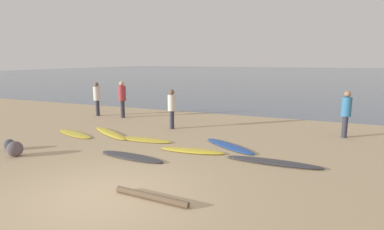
{
  "coord_description": "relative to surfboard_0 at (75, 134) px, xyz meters",
  "views": [
    {
      "loc": [
        4.14,
        -4.83,
        2.8
      ],
      "look_at": [
        -0.66,
        6.46,
        0.6
      ],
      "focal_mm": 29.11,
      "sensor_mm": 36.0,
      "label": 1
    }
  ],
  "objects": [
    {
      "name": "ground_plane",
      "position": [
        4.41,
        6.05,
        -0.13
      ],
      "size": [
        120.0,
        120.0,
        0.2
      ],
      "primitive_type": "cube",
      "color": "tan",
      "rests_on": "ground"
    },
    {
      "name": "ocean_water",
      "position": [
        4.41,
        56.43,
        -0.03
      ],
      "size": [
        140.0,
        100.0,
        0.01
      ],
      "primitive_type": "cube",
      "color": "slate",
      "rests_on": "ground"
    },
    {
      "name": "surfboard_0",
      "position": [
        0.0,
        0.0,
        0.0
      ],
      "size": [
        2.19,
        1.18,
        0.06
      ],
      "primitive_type": "ellipsoid",
      "rotation": [
        0.0,
        0.0,
        -0.32
      ],
      "color": "yellow",
      "rests_on": "ground"
    },
    {
      "name": "surfboard_1",
      "position": [
        1.19,
        0.59,
        0.01
      ],
      "size": [
        2.47,
        1.67,
        0.09
      ],
      "primitive_type": "ellipsoid",
      "rotation": [
        0.0,
        0.0,
        -0.52
      ],
      "color": "yellow",
      "rests_on": "ground"
    },
    {
      "name": "surfboard_2",
      "position": [
        2.82,
        0.28,
        -0.0
      ],
      "size": [
        2.25,
        0.65,
        0.06
      ],
      "primitive_type": "ellipsoid",
      "rotation": [
        0.0,
        0.0,
        0.04
      ],
      "color": "yellow",
      "rests_on": "ground"
    },
    {
      "name": "surfboard_3",
      "position": [
        3.58,
        -1.53,
        0.01
      ],
      "size": [
        2.24,
        0.72,
        0.08
      ],
      "primitive_type": "ellipsoid",
      "rotation": [
        0.0,
        0.0,
        -0.1
      ],
      "color": "#333338",
      "rests_on": "ground"
    },
    {
      "name": "surfboard_4",
      "position": [
        4.96,
        -0.31,
        0.01
      ],
      "size": [
        2.09,
        0.71,
        0.08
      ],
      "primitive_type": "ellipsoid",
      "rotation": [
        0.0,
        0.0,
        0.1
      ],
      "color": "yellow",
      "rests_on": "ground"
    },
    {
      "name": "surfboard_5",
      "position": [
        5.87,
        0.65,
        0.01
      ],
      "size": [
        2.15,
        1.66,
        0.08
      ],
      "primitive_type": "ellipsoid",
      "rotation": [
        0.0,
        0.0,
        -0.59
      ],
      "color": "#1E479E",
      "rests_on": "ground"
    },
    {
      "name": "surfboard_6",
      "position": [
        7.43,
        -0.45,
        0.02
      ],
      "size": [
        2.61,
        0.48,
        0.09
      ],
      "primitive_type": "ellipsoid",
      "rotation": [
        0.0,
        0.0,
        -0.01
      ],
      "color": "#333338",
      "rests_on": "ground"
    },
    {
      "name": "person_0",
      "position": [
        -0.39,
        3.64,
        1.02
      ],
      "size": [
        0.36,
        0.36,
        1.78
      ],
      "rotation": [
        0.0,
        0.0,
        2.58
      ],
      "color": "#2D2D38",
      "rests_on": "ground"
    },
    {
      "name": "person_1",
      "position": [
        -1.84,
        3.56,
        0.96
      ],
      "size": [
        0.34,
        0.34,
        1.69
      ],
      "rotation": [
        0.0,
        0.0,
        1.8
      ],
      "color": "#2D2D38",
      "rests_on": "ground"
    },
    {
      "name": "person_2",
      "position": [
        9.34,
        3.49,
        0.97
      ],
      "size": [
        0.34,
        0.34,
        1.7
      ],
      "rotation": [
        0.0,
        0.0,
        5.96
      ],
      "color": "#2D2D38",
      "rests_on": "ground"
    },
    {
      "name": "person_3",
      "position": [
        2.94,
        2.35,
        0.92
      ],
      "size": [
        0.33,
        0.33,
        1.61
      ],
      "rotation": [
        0.0,
        0.0,
        1.69
      ],
      "color": "#2D2D38",
      "rests_on": "ground"
    },
    {
      "name": "driftwood_log",
      "position": [
        5.49,
        -3.68,
        0.04
      ],
      "size": [
        1.71,
        0.25,
        0.13
      ],
      "primitive_type": "cylinder",
      "rotation": [
        0.0,
        1.57,
        -0.07
      ],
      "color": "brown",
      "rests_on": "ground"
    },
    {
      "name": "beach_rock_near",
      "position": [
        0.36,
        -2.74,
        0.19
      ],
      "size": [
        0.45,
        0.45,
        0.45
      ],
      "primitive_type": "sphere",
      "color": "#584C51",
      "rests_on": "ground"
    },
    {
      "name": "beach_rock_far",
      "position": [
        -0.4,
        -2.35,
        0.14
      ],
      "size": [
        0.34,
        0.34,
        0.34
      ],
      "primitive_type": "sphere",
      "color": "#454C51",
      "rests_on": "ground"
    }
  ]
}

